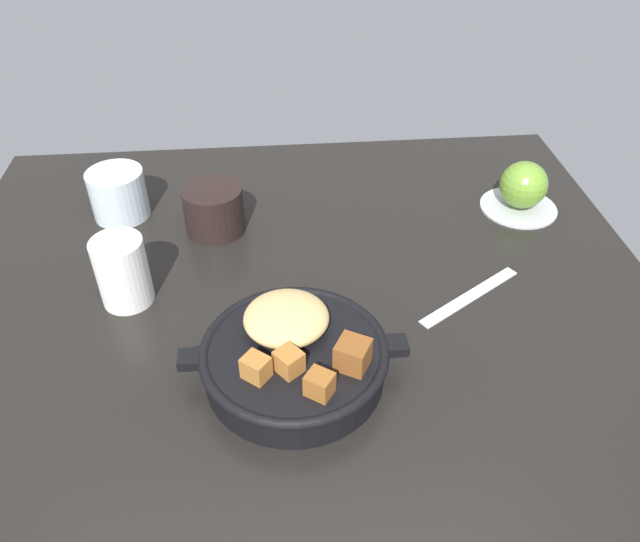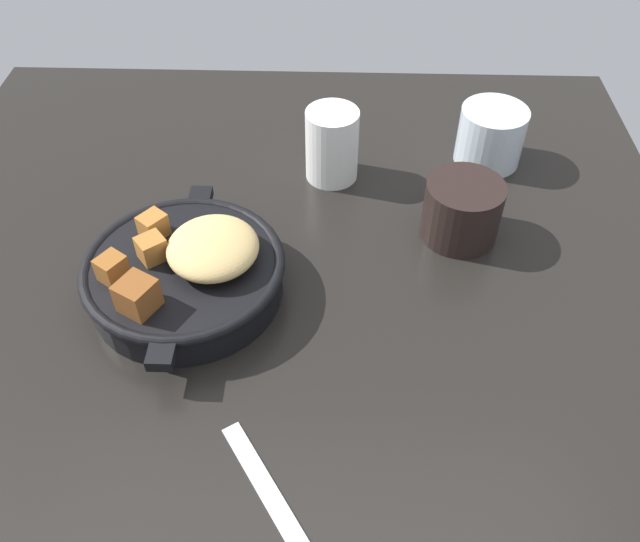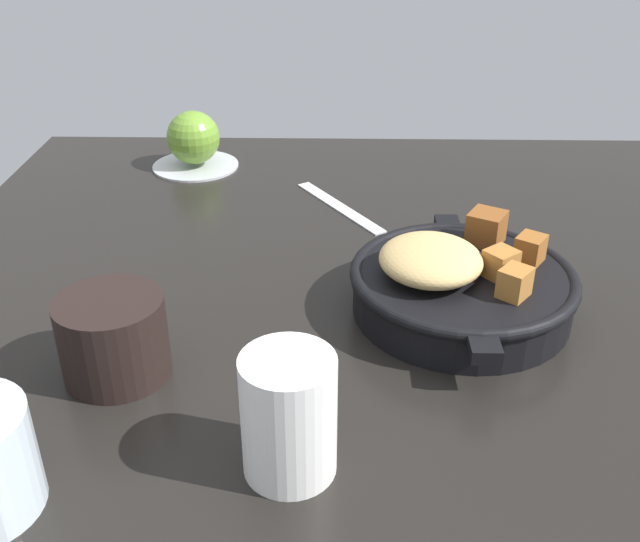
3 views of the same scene
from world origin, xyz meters
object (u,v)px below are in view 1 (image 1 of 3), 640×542
Objects in this scene: cast_iron_skillet at (294,355)px; water_glass_short at (118,194)px; butter_knife at (470,296)px; white_creamer_pitcher at (122,272)px; red_apple at (524,185)px; coffee_mug_dark at (214,210)px.

cast_iron_skillet and water_glass_short have the same top height.
white_creamer_pitcher is at bearing 142.23° from butter_knife.
white_creamer_pitcher is at bearing -164.08° from red_apple.
red_apple reaches higher than butter_knife.
white_creamer_pitcher is at bearing -125.54° from coffee_mug_dark.
red_apple is 0.83× the size of coffee_mug_dark.
red_apple is at bearing 23.03° from butter_knife.
cast_iron_skillet reaches higher than coffee_mug_dark.
water_glass_short is (-24.10, 34.05, 0.68)cm from cast_iron_skillet.
red_apple is at bearing 1.91° from coffee_mug_dark.
coffee_mug_dark reaches higher than butter_knife.
water_glass_short is at bearing 176.52° from red_apple.
red_apple is 60.37cm from water_glass_short.
coffee_mug_dark is (10.39, 14.55, -1.08)cm from white_creamer_pitcher.
cast_iron_skillet is at bearing -54.71° from water_glass_short.
cast_iron_skillet is at bearing -139.95° from red_apple.
cast_iron_skillet reaches higher than butter_knife.
cast_iron_skillet is at bearing -71.13° from coffee_mug_dark.
red_apple is 58.65cm from white_creamer_pitcher.
coffee_mug_dark is (14.24, -5.20, -0.20)cm from water_glass_short.
water_glass_short is at bearing 125.29° from cast_iron_skillet.
red_apple is 0.78× the size of white_creamer_pitcher.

